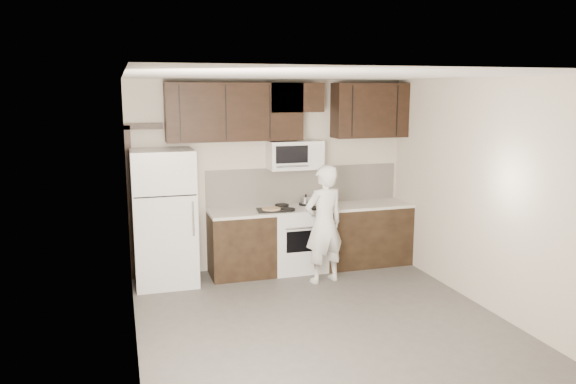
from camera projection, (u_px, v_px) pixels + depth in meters
name	position (u px, v px, depth m)	size (l,w,h in m)	color
floor	(324.00, 325.00, 6.19)	(4.50, 4.50, 0.00)	#4E4B49
back_wall	(271.00, 175.00, 8.07)	(4.00, 4.00, 0.00)	beige
ceiling	(328.00, 75.00, 5.71)	(4.50, 4.50, 0.00)	white
counter_run	(317.00, 237.00, 8.11)	(2.95, 0.64, 0.91)	black
stove	(297.00, 238.00, 8.02)	(0.76, 0.66, 0.94)	silver
backsplash	(304.00, 185.00, 8.23)	(2.90, 0.02, 0.54)	silver
upper_cabinets	(288.00, 110.00, 7.79)	(3.48, 0.35, 0.78)	black
microwave	(295.00, 155.00, 7.92)	(0.76, 0.42, 0.40)	silver
refrigerator	(164.00, 218.00, 7.37)	(0.80, 0.76, 1.80)	silver
door_trim	(133.00, 189.00, 7.50)	(0.50, 0.08, 2.12)	black
saucepan	(306.00, 201.00, 8.12)	(0.28, 0.17, 0.16)	silver
baking_tray	(271.00, 210.00, 7.73)	(0.39, 0.29, 0.02)	black
pizza	(271.00, 209.00, 7.73)	(0.26, 0.26, 0.02)	#CFBA8B
person	(324.00, 224.00, 7.46)	(0.58, 0.38, 1.59)	silver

